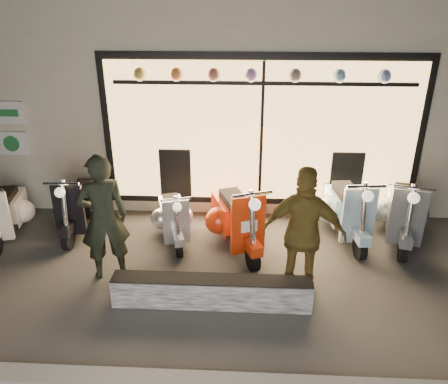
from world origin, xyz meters
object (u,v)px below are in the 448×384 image
(scooter_silver, at_px, (173,216))
(scooter_red, at_px, (235,216))
(woman, at_px, (304,234))
(man, at_px, (103,218))
(graffiti_barrier, at_px, (212,291))

(scooter_silver, distance_m, scooter_red, 1.05)
(woman, bearing_deg, scooter_silver, -25.62)
(man, height_order, woman, man)
(graffiti_barrier, relative_size, scooter_red, 1.60)
(scooter_red, relative_size, woman, 0.88)
(graffiti_barrier, xyz_separation_m, scooter_red, (0.25, 1.61, 0.26))
(scooter_silver, xyz_separation_m, scooter_red, (1.03, -0.15, 0.09))
(graffiti_barrier, bearing_deg, man, 158.65)
(scooter_silver, bearing_deg, graffiti_barrier, -82.45)
(scooter_silver, relative_size, man, 0.70)
(graffiti_barrier, xyz_separation_m, man, (-1.52, 0.59, 0.72))
(graffiti_barrier, xyz_separation_m, woman, (1.17, 0.32, 0.71))
(woman, bearing_deg, graffiti_barrier, 26.14)
(scooter_red, bearing_deg, graffiti_barrier, -118.86)
(graffiti_barrier, height_order, scooter_red, scooter_red)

